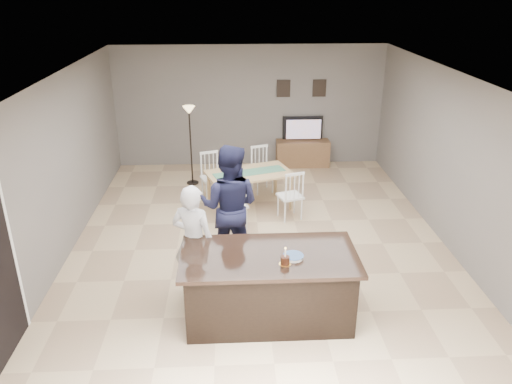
{
  "coord_description": "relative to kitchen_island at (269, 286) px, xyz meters",
  "views": [
    {
      "loc": [
        -0.43,
        -7.03,
        3.95
      ],
      "look_at": [
        -0.08,
        -0.3,
        1.09
      ],
      "focal_mm": 35.0,
      "sensor_mm": 36.0,
      "label": 1
    }
  ],
  "objects": [
    {
      "name": "floor",
      "position": [
        0.0,
        1.8,
        -0.45
      ],
      "size": [
        8.0,
        8.0,
        0.0
      ],
      "primitive_type": "plane",
      "color": "tan",
      "rests_on": "ground"
    },
    {
      "name": "room_shell",
      "position": [
        0.0,
        1.8,
        1.22
      ],
      "size": [
        8.0,
        8.0,
        8.0
      ],
      "color": "slate",
      "rests_on": "floor"
    },
    {
      "name": "kitchen_island",
      "position": [
        0.0,
        0.0,
        0.0
      ],
      "size": [
        2.15,
        1.1,
        0.9
      ],
      "color": "black",
      "rests_on": "floor"
    },
    {
      "name": "tv_console",
      "position": [
        1.2,
        5.57,
        -0.15
      ],
      "size": [
        1.2,
        0.4,
        0.6
      ],
      "primitive_type": "cube",
      "color": "brown",
      "rests_on": "floor"
    },
    {
      "name": "television",
      "position": [
        1.2,
        5.64,
        0.41
      ],
      "size": [
        0.91,
        0.12,
        0.53
      ],
      "primitive_type": "imported",
      "rotation": [
        0.0,
        0.0,
        3.14
      ],
      "color": "black",
      "rests_on": "tv_console"
    },
    {
      "name": "tv_screen_glow",
      "position": [
        1.2,
        5.56,
        0.42
      ],
      "size": [
        0.78,
        0.0,
        0.78
      ],
      "primitive_type": "plane",
      "rotation": [
        1.57,
        0.0,
        3.14
      ],
      "color": "orange",
      "rests_on": "tv_console"
    },
    {
      "name": "picture_frames",
      "position": [
        1.15,
        5.78,
        1.3
      ],
      "size": [
        1.1,
        0.02,
        0.38
      ],
      "color": "black",
      "rests_on": "room_shell"
    },
    {
      "name": "woman",
      "position": [
        -0.95,
        0.55,
        0.35
      ],
      "size": [
        0.68,
        0.57,
        1.6
      ],
      "primitive_type": "imported",
      "rotation": [
        0.0,
        0.0,
        2.77
      ],
      "color": "silver",
      "rests_on": "floor"
    },
    {
      "name": "man",
      "position": [
        -0.47,
        1.35,
        0.48
      ],
      "size": [
        1.06,
        0.91,
        1.87
      ],
      "primitive_type": "imported",
      "rotation": [
        0.0,
        0.0,
        2.89
      ],
      "color": "#171832",
      "rests_on": "floor"
    },
    {
      "name": "birthday_cake",
      "position": [
        0.17,
        -0.23,
        0.5
      ],
      "size": [
        0.14,
        0.14,
        0.22
      ],
      "color": "#EDB245",
      "rests_on": "kitchen_island"
    },
    {
      "name": "plate_stack",
      "position": [
        0.28,
        -0.1,
        0.47
      ],
      "size": [
        0.25,
        0.25,
        0.04
      ],
      "color": "white",
      "rests_on": "kitchen_island"
    },
    {
      "name": "dining_table",
      "position": [
        -0.11,
        3.3,
        0.14
      ],
      "size": [
        1.9,
        2.07,
        0.93
      ],
      "rotation": [
        0.0,
        0.0,
        0.32
      ],
      "color": "#A18757",
      "rests_on": "floor"
    },
    {
      "name": "floor_lamp",
      "position": [
        -1.26,
        4.6,
        0.83
      ],
      "size": [
        0.25,
        0.25,
        1.65
      ],
      "color": "black",
      "rests_on": "floor"
    }
  ]
}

